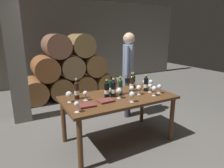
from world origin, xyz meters
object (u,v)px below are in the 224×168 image
wine_glass_2 (159,87)px  tasting_notebook (87,105)px  wine_glass_0 (139,88)px  wine_glass_5 (154,89)px  wine_glass_1 (132,95)px  wine_glass_9 (119,91)px  wine_bottle_1 (133,81)px  wine_bottle_2 (113,89)px  wine_glass_11 (145,82)px  sommelier_presenting (128,67)px  wine_glass_10 (85,94)px  wine_glass_6 (151,82)px  leather_ledger (106,101)px  wine_glass_4 (77,104)px  wine_bottle_6 (77,90)px  wine_bottle_7 (120,87)px  wine_bottle_4 (111,87)px  wine_bottle_5 (132,83)px  wine_glass_7 (132,89)px  wine_glass_3 (69,95)px  wine_glass_8 (150,86)px  wine_bottle_3 (107,90)px  wine_bottle_0 (146,84)px  dining_table (118,102)px

wine_glass_2 → tasting_notebook: (-1.24, 0.01, -0.09)m
wine_glass_0 → wine_glass_5: wine_glass_0 is taller
wine_glass_1 → wine_glass_9: 0.24m
wine_bottle_1 → wine_glass_5: bearing=-86.5°
wine_bottle_2 → wine_glass_11: size_ratio=1.83×
wine_glass_5 → sommelier_presenting: 1.01m
wine_glass_10 → wine_bottle_1: bearing=12.8°
tasting_notebook → wine_glass_6: bearing=15.4°
wine_bottle_1 → wine_glass_1: wine_bottle_1 is taller
wine_glass_5 → leather_ledger: wine_glass_5 is taller
wine_glass_4 → wine_glass_11: (1.39, 0.45, 0.01)m
wine_bottle_6 → wine_bottle_7: 0.68m
wine_bottle_4 → wine_glass_10: 0.45m
wine_bottle_1 → sommelier_presenting: (0.20, 0.46, 0.16)m
wine_bottle_5 → wine_glass_5: size_ratio=2.06×
wine_glass_7 → wine_glass_6: bearing=18.4°
wine_bottle_6 → wine_glass_7: wine_bottle_6 is taller
wine_glass_3 → wine_glass_7: 0.97m
wine_bottle_7 → wine_glass_7: wine_bottle_7 is taller
wine_glass_8 → wine_glass_10: wine_glass_10 is taller
wine_bottle_3 → leather_ledger: (-0.10, -0.17, -0.11)m
wine_glass_8 → wine_glass_11: size_ratio=0.91×
wine_glass_0 → sommelier_presenting: (0.34, 0.83, 0.17)m
wine_glass_1 → wine_glass_7: wine_glass_1 is taller
wine_bottle_4 → wine_glass_1: size_ratio=1.91×
wine_bottle_5 → leather_ledger: size_ratio=1.45×
wine_glass_0 → wine_glass_6: size_ratio=1.05×
wine_bottle_0 → sommelier_presenting: size_ratio=0.16×
wine_bottle_2 → tasting_notebook: bearing=-159.8°
wine_bottle_2 → wine_glass_4: size_ratio=2.02×
wine_bottle_1 → sommelier_presenting: bearing=66.9°
leather_ledger → wine_glass_9: bearing=5.1°
wine_bottle_4 → tasting_notebook: bearing=-151.1°
wine_glass_11 → wine_bottle_1: bearing=141.2°
wine_bottle_3 → wine_glass_1: size_ratio=1.81×
wine_bottle_3 → wine_glass_0: 0.52m
wine_bottle_4 → tasting_notebook: size_ratio=1.34×
wine_bottle_7 → wine_glass_10: wine_bottle_7 is taller
wine_bottle_1 → wine_glass_2: 0.50m
wine_glass_2 → wine_glass_9: 0.71m
wine_glass_0 → wine_glass_8: (0.24, 0.02, -0.01)m
wine_glass_7 → wine_glass_3: bearing=171.8°
wine_glass_9 → tasting_notebook: size_ratio=0.72×
wine_bottle_0 → tasting_notebook: (-1.13, -0.19, -0.11)m
wine_glass_8 → wine_glass_0: bearing=-175.8°
wine_glass_9 → wine_glass_3: bearing=165.6°
dining_table → wine_glass_0: 0.39m
wine_glass_4 → wine_glass_9: 0.75m
wine_glass_2 → wine_glass_3: (-1.40, 0.27, 0.01)m
wine_bottle_6 → wine_bottle_1: bearing=5.4°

